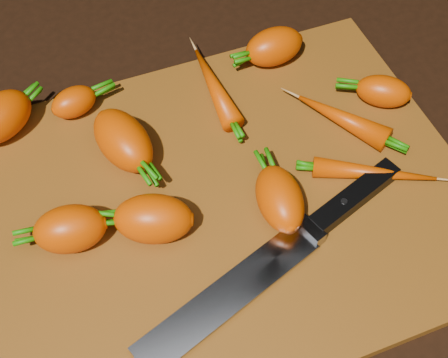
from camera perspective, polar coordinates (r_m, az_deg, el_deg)
name	(u,v)px	position (r m, az deg, el deg)	size (l,w,h in m)	color
ground	(227,205)	(0.66, 0.32, -2.43)	(2.00, 2.00, 0.01)	black
cutting_board	(227,200)	(0.65, 0.32, -1.90)	(0.50, 0.40, 0.01)	brown
carrot_0	(0,117)	(0.72, -19.78, 5.35)	(0.08, 0.05, 0.05)	#C13D00
carrot_1	(70,229)	(0.61, -13.90, -4.46)	(0.07, 0.05, 0.05)	#C13D00
carrot_2	(123,140)	(0.66, -9.22, 3.51)	(0.09, 0.05, 0.05)	#C13D00
carrot_3	(280,199)	(0.62, 5.11, -1.80)	(0.08, 0.05, 0.05)	#C13D00
carrot_4	(274,47)	(0.76, 4.59, 11.98)	(0.07, 0.05, 0.05)	#C13D00
carrot_5	(74,102)	(0.72, -13.56, 6.86)	(0.05, 0.03, 0.03)	#C13D00
carrot_6	(383,91)	(0.73, 14.37, 7.78)	(0.06, 0.04, 0.04)	#C13D00
carrot_7	(214,86)	(0.72, -0.92, 8.53)	(0.12, 0.03, 0.03)	#C13D00
carrot_8	(374,173)	(0.67, 13.59, 0.56)	(0.13, 0.02, 0.02)	#C13D00
carrot_9	(342,118)	(0.70, 10.74, 5.49)	(0.11, 0.03, 0.03)	#C13D00
carrot_10	(153,219)	(0.60, -6.48, -3.64)	(0.08, 0.05, 0.05)	#C13D00
knife	(245,282)	(0.59, 1.89, -9.43)	(0.32, 0.13, 0.02)	gray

